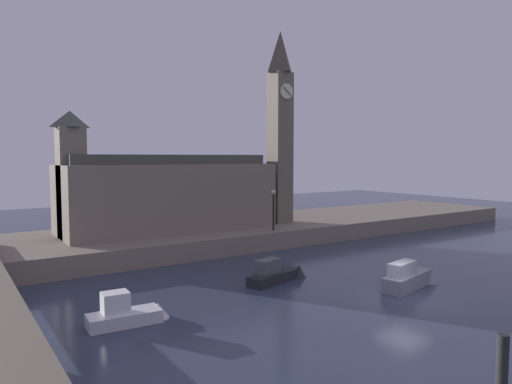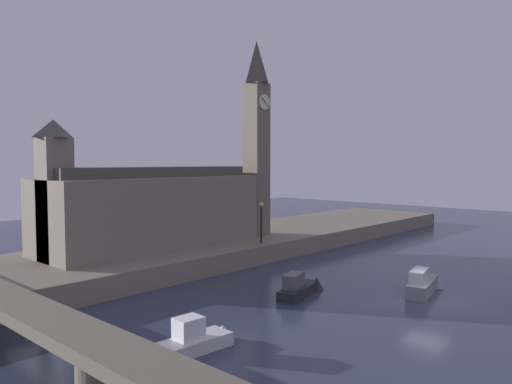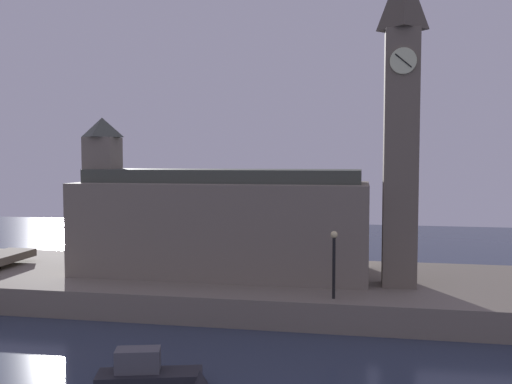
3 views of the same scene
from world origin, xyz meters
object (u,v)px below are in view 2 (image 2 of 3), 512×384
object	(u,v)px
boat_cruiser_grey	(424,283)
boat_barge_dark	(301,287)
streetlamp	(261,217)
parliament_hall	(148,208)
boat_ferry_white	(201,338)
clock_tower	(257,135)

from	to	relation	value
boat_cruiser_grey	boat_barge_dark	distance (m)	7.86
streetlamp	boat_cruiser_grey	bearing A→B (deg)	-91.49
parliament_hall	boat_barge_dark	xyz separation A→B (m)	(1.44, -14.14, -4.15)
parliament_hall	boat_ferry_white	size ratio (longest dim) A/B	4.51
streetlamp	boat_barge_dark	world-z (taller)	streetlamp
parliament_hall	boat_cruiser_grey	world-z (taller)	parliament_hall
clock_tower	parliament_hall	bearing A→B (deg)	171.08
boat_cruiser_grey	boat_barge_dark	xyz separation A→B (m)	(-5.67, 5.45, -0.12)
clock_tower	boat_cruiser_grey	bearing A→B (deg)	-101.93
parliament_hall	boat_cruiser_grey	bearing A→B (deg)	-70.04
boat_cruiser_grey	boat_barge_dark	bearing A→B (deg)	136.13
streetlamp	boat_barge_dark	bearing A→B (deg)	-124.48
clock_tower	streetlamp	bearing A→B (deg)	-133.11
clock_tower	boat_ferry_white	xyz separation A→B (m)	(-19.52, -14.49, -10.25)
clock_tower	streetlamp	distance (m)	8.64
boat_cruiser_grey	boat_ferry_white	distance (m)	16.10
clock_tower	parliament_hall	world-z (taller)	clock_tower
clock_tower	parliament_hall	xyz separation A→B (m)	(-10.89, 1.71, -6.10)
boat_ferry_white	boat_barge_dark	distance (m)	10.28
boat_cruiser_grey	boat_ferry_white	bearing A→B (deg)	167.85
clock_tower	parliament_hall	size ratio (longest dim) A/B	1.00
boat_ferry_white	streetlamp	bearing A→B (deg)	33.96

